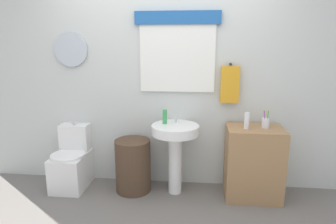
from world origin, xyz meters
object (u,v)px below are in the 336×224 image
Objects in this scene: laundry_hamper at (133,165)px; lotion_bottle at (247,121)px; soap_bottle at (165,117)px; pedestal_sink at (175,142)px; toothbrush_cup at (266,123)px; toilet at (72,163)px; wooden_cabinet at (253,163)px.

laundry_hamper is 1.35m from lotion_bottle.
soap_bottle is (0.36, 0.05, 0.57)m from laundry_hamper.
toothbrush_cup is at bearing 1.21° from pedestal_sink.
pedestal_sink is 0.30m from soap_bottle.
pedestal_sink is (1.21, -0.03, 0.31)m from toilet.
pedestal_sink is 4.26× the size of toothbrush_cup.
toothbrush_cup reaches higher than pedestal_sink.
toilet is 1.24m from soap_bottle.
lotion_bottle is at bearing -1.87° from laundry_hamper.
wooden_cabinet is 1.08m from soap_bottle.
toilet is at bearing 179.70° from toothbrush_cup.
toilet is at bearing 177.91° from lotion_bottle.
toilet is 1.25m from pedestal_sink.
wooden_cabinet is 4.24× the size of toothbrush_cup.
toilet is at bearing 178.51° from pedestal_sink.
soap_bottle is 0.84× the size of toothbrush_cup.
laundry_hamper is 1.33m from wooden_cabinet.
soap_bottle is at bearing 0.97° from toilet.
lotion_bottle reaches higher than toilet.
toothbrush_cup reaches higher than laundry_hamper.
wooden_cabinet is 0.49m from lotion_bottle.
lotion_bottle is (1.96, -0.07, 0.59)m from toilet.
toilet reaches higher than laundry_hamper.
toothbrush_cup is (0.21, 0.06, -0.03)m from lotion_bottle.
lotion_bottle is at bearing -158.70° from wooden_cabinet.
wooden_cabinet is at bearing 0.00° from pedestal_sink.
toilet is 2.07m from wooden_cabinet.
pedestal_sink reaches higher than wooden_cabinet.
soap_bottle is (-0.12, 0.05, 0.27)m from pedestal_sink.
wooden_cabinet is at bearing -168.90° from toothbrush_cup.
pedestal_sink is at bearing 176.93° from lotion_bottle.
pedestal_sink is 0.87m from wooden_cabinet.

